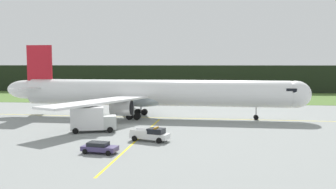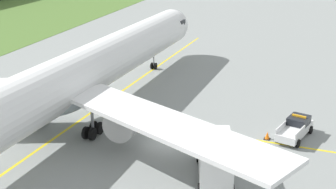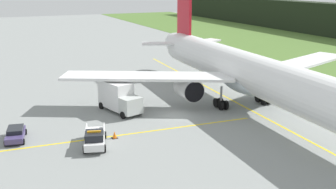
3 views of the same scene
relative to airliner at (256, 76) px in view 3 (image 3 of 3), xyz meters
name	(u,v)px [view 3 (image 3 of 3)]	position (x,y,z in m)	size (l,w,h in m)	color
ground	(175,116)	(-2.68, -9.82, -4.69)	(320.00, 320.00, 0.00)	gray
taxiway_centerline_main	(257,113)	(0.62, -0.03, -4.69)	(80.08, 0.30, 0.01)	yellow
taxiway_centerline_spur	(103,137)	(0.74, -19.92, -4.69)	(35.53, 0.30, 0.01)	yellow
airliner	(256,76)	(0.00, 0.00, 0.00)	(59.36, 45.97, 14.06)	white
ops_pickup_truck	(95,138)	(2.73, -21.27, -3.79)	(5.59, 3.33, 1.94)	white
catering_truck	(119,97)	(-7.18, -15.65, -2.71)	(7.15, 4.16, 3.99)	#BCC1BD
staff_car	(16,133)	(-2.39, -28.41, -3.99)	(4.40, 2.53, 1.30)	#443969
apron_cone	(115,135)	(1.41, -18.84, -4.33)	(0.60, 0.60, 0.75)	black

